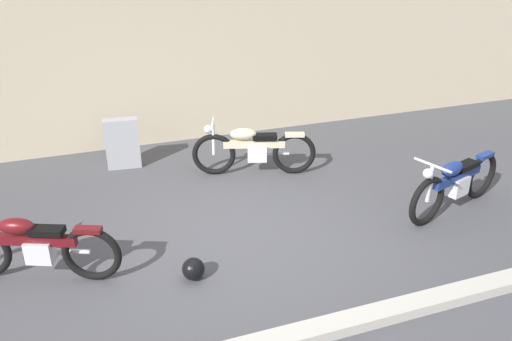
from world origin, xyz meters
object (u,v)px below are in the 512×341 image
helmet (193,269)px  motorcycle_maroon (34,246)px  motorcycle_blue (455,183)px  motorcycle_cream (253,149)px  stone_marker (123,144)px

helmet → motorcycle_maroon: bearing=159.8°
motorcycle_maroon → motorcycle_blue: size_ratio=0.95×
motorcycle_cream → motorcycle_maroon: bearing=47.1°
stone_marker → motorcycle_cream: (1.97, -0.97, 0.01)m
helmet → motorcycle_blue: bearing=4.9°
helmet → motorcycle_blue: size_ratio=0.14×
helmet → motorcycle_maroon: (-1.67, 0.61, 0.29)m
motorcycle_cream → motorcycle_blue: size_ratio=1.00×
motorcycle_maroon → motorcycle_blue: bearing=-160.5°
motorcycle_cream → motorcycle_maroon: 3.72m
motorcycle_maroon → helmet: bearing=-177.7°
helmet → motorcycle_cream: (1.57, 2.43, 0.30)m
stone_marker → motorcycle_cream: 2.19m
helmet → motorcycle_blue: 3.87m
helmet → motorcycle_blue: motorcycle_blue is taller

